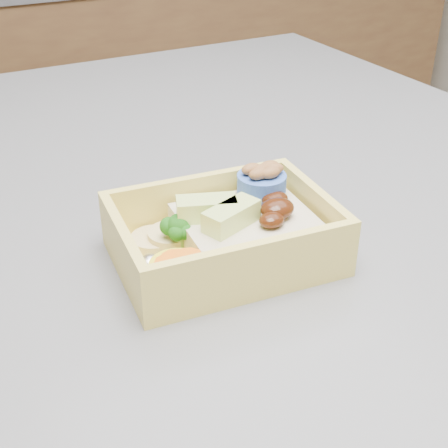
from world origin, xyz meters
name	(u,v)px	position (x,y,z in m)	size (l,w,h in m)	color
bento_box	(229,234)	(0.18, -0.25, 0.94)	(0.17, 0.13, 0.06)	#F1D963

